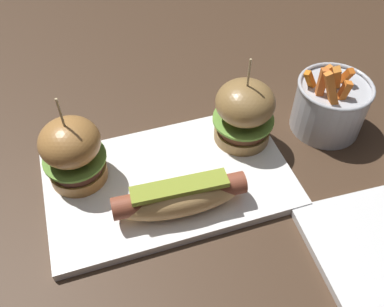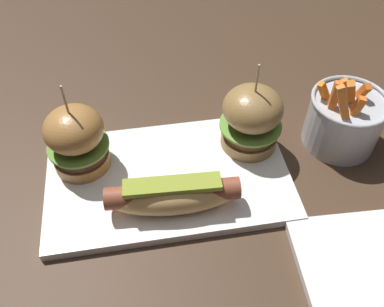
{
  "view_description": "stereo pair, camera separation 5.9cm",
  "coord_description": "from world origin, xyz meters",
  "px_view_note": "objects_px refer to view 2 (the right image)",
  "views": [
    {
      "loc": [
        -0.09,
        -0.38,
        0.49
      ],
      "look_at": [
        0.04,
        0.0,
        0.05
      ],
      "focal_mm": 39.2,
      "sensor_mm": 36.0,
      "label": 1
    },
    {
      "loc": [
        -0.03,
        -0.39,
        0.49
      ],
      "look_at": [
        0.04,
        0.0,
        0.05
      ],
      "focal_mm": 39.2,
      "sensor_mm": 36.0,
      "label": 2
    }
  ],
  "objects_px": {
    "platter_main": "(168,178)",
    "fries_bucket": "(344,120)",
    "hot_dog": "(170,195)",
    "slider_right": "(251,118)",
    "slider_left": "(76,139)"
  },
  "relations": [
    {
      "from": "platter_main",
      "to": "fries_bucket",
      "type": "bearing_deg",
      "value": 7.74
    },
    {
      "from": "hot_dog",
      "to": "slider_right",
      "type": "xyz_separation_m",
      "value": [
        0.14,
        0.1,
        0.03
      ]
    },
    {
      "from": "slider_right",
      "to": "fries_bucket",
      "type": "xyz_separation_m",
      "value": [
        0.15,
        -0.01,
        -0.02
      ]
    },
    {
      "from": "slider_left",
      "to": "fries_bucket",
      "type": "relative_size",
      "value": 1.11
    },
    {
      "from": "hot_dog",
      "to": "slider_left",
      "type": "relative_size",
      "value": 1.23
    },
    {
      "from": "slider_left",
      "to": "hot_dog",
      "type": "bearing_deg",
      "value": -40.11
    },
    {
      "from": "fries_bucket",
      "to": "platter_main",
      "type": "bearing_deg",
      "value": -172.26
    },
    {
      "from": "hot_dog",
      "to": "fries_bucket",
      "type": "height_order",
      "value": "fries_bucket"
    },
    {
      "from": "platter_main",
      "to": "fries_bucket",
      "type": "relative_size",
      "value": 2.68
    },
    {
      "from": "platter_main",
      "to": "slider_right",
      "type": "xyz_separation_m",
      "value": [
        0.13,
        0.04,
        0.06
      ]
    },
    {
      "from": "hot_dog",
      "to": "slider_left",
      "type": "distance_m",
      "value": 0.16
    },
    {
      "from": "slider_left",
      "to": "fries_bucket",
      "type": "xyz_separation_m",
      "value": [
        0.4,
        -0.0,
        -0.02
      ]
    },
    {
      "from": "hot_dog",
      "to": "slider_left",
      "type": "bearing_deg",
      "value": 139.89
    },
    {
      "from": "slider_right",
      "to": "fries_bucket",
      "type": "bearing_deg",
      "value": -2.62
    },
    {
      "from": "platter_main",
      "to": "slider_left",
      "type": "relative_size",
      "value": 2.41
    }
  ]
}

